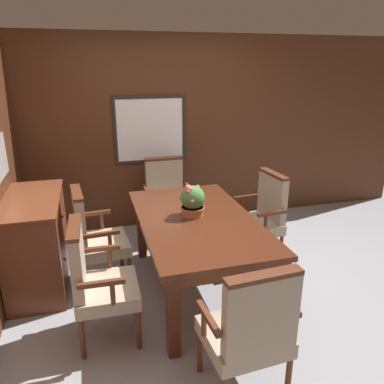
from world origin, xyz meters
The scene contains 10 objects.
ground_plane centered at (0.00, 0.00, 0.00)m, with size 14.00×14.00×0.00m, color #93969E.
wall_back centered at (0.00, 1.82, 1.23)m, with size 7.20×0.08×2.45m.
dining_table centered at (-0.07, 0.11, 0.65)m, with size 1.03×1.80×0.75m.
chair_head_far centered at (-0.08, 1.42, 0.52)m, with size 0.57×0.49×0.98m.
chair_left_near centered at (-1.00, -0.32, 0.52)m, with size 0.49×0.57×0.98m.
chair_left_far centered at (-0.99, 0.48, 0.52)m, with size 0.52×0.59×0.98m.
chair_head_near centered at (-0.10, -1.17, 0.52)m, with size 0.58×0.51×0.98m.
chair_right_far centered at (0.80, 0.53, 0.52)m, with size 0.52×0.59×0.98m.
potted_plant centered at (-0.09, 0.17, 0.90)m, with size 0.24×0.24×0.30m.
sideboard_cabinet centered at (-1.53, 0.64, 0.45)m, with size 0.53×1.15×0.90m.
Camera 1 is at (-0.97, -2.93, 2.09)m, focal length 35.00 mm.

